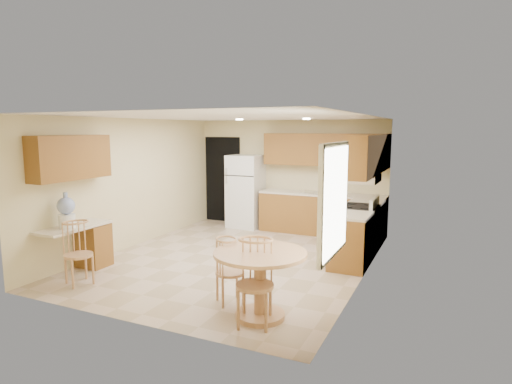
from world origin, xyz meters
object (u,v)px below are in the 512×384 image
at_px(refrigerator, 246,191).
at_px(dining_table, 260,275).
at_px(stove, 358,230).
at_px(chair_table_b, 251,277).
at_px(chair_desk, 73,248).
at_px(chair_table_a, 227,266).
at_px(water_crock, 66,212).

relative_size(refrigerator, dining_table, 1.50).
bearing_deg(stove, chair_table_b, -98.58).
xyz_separation_m(stove, chair_desk, (-3.47, -3.32, 0.10)).
distance_m(chair_table_a, chair_desk, 2.40).
height_order(refrigerator, chair_table_a, refrigerator).
bearing_deg(chair_table_a, dining_table, 28.59).
relative_size(refrigerator, stove, 1.56).
bearing_deg(refrigerator, water_crock, -103.96).
height_order(stove, chair_desk, stove).
distance_m(chair_table_a, water_crock, 2.87).
xyz_separation_m(chair_table_b, chair_desk, (-2.95, 0.16, -0.06)).
height_order(stove, dining_table, stove).
relative_size(refrigerator, chair_table_b, 1.66).
bearing_deg(refrigerator, chair_table_b, -63.42).
relative_size(refrigerator, chair_desk, 1.82).
height_order(refrigerator, chair_desk, refrigerator).
xyz_separation_m(chair_table_b, water_crock, (-3.40, 0.47, 0.40)).
distance_m(chair_table_b, chair_desk, 2.95).
xyz_separation_m(dining_table, water_crock, (-3.38, 0.16, 0.47)).
height_order(chair_table_b, water_crock, water_crock).
xyz_separation_m(chair_table_a, chair_desk, (-2.38, -0.32, 0.04)).
bearing_deg(chair_desk, water_crock, -100.85).
bearing_deg(dining_table, stove, 80.16).
height_order(stove, chair_table_a, stove).
height_order(stove, chair_table_b, stove).
relative_size(stove, chair_table_b, 1.06).
bearing_deg(water_crock, dining_table, -2.77).
distance_m(refrigerator, chair_table_b, 5.26).
bearing_deg(chair_desk, stove, 157.77).
distance_m(dining_table, chair_desk, 2.93).
bearing_deg(chair_desk, chair_table_a, 121.70).
bearing_deg(chair_table_b, stove, -112.72).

